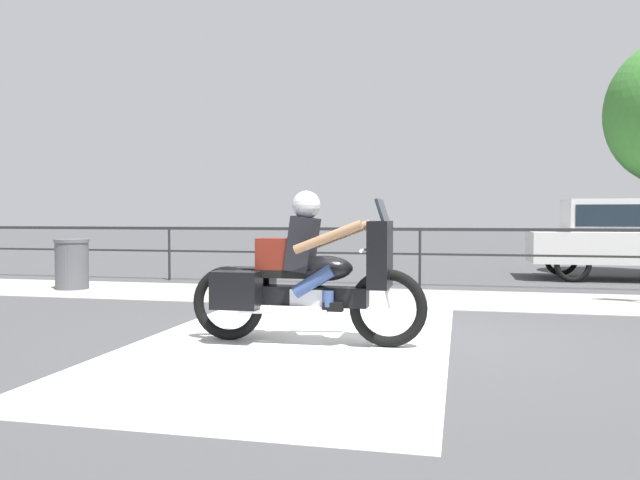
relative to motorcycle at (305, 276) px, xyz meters
The scene contains 7 objects.
ground_plane 1.15m from the motorcycle, 26.95° to the left, with size 120.00×120.00×0.00m, color #424244.
sidewalk_band 3.96m from the motorcycle, 77.90° to the left, with size 44.00×2.40×0.01m, color #99968E.
crosswalk_band 0.74m from the motorcycle, 121.23° to the left, with size 3.18×6.00×0.01m, color silver.
fence_railing 5.67m from the motorcycle, 81.70° to the left, with size 36.00×0.05×1.10m.
motorcycle is the anchor object (origin of this frame).
parked_car 9.14m from the motorcycle, 57.74° to the left, with size 3.97×1.62×1.67m.
trash_bin 6.44m from the motorcycle, 144.63° to the left, with size 0.60×0.60×0.90m.
Camera 1 is at (0.74, -6.59, 1.30)m, focal length 35.00 mm.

